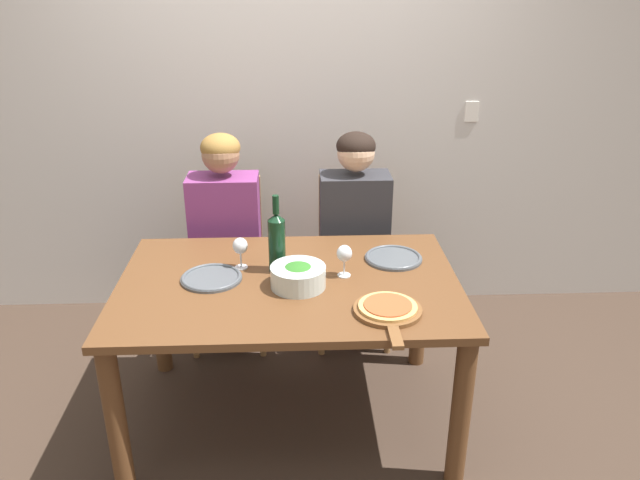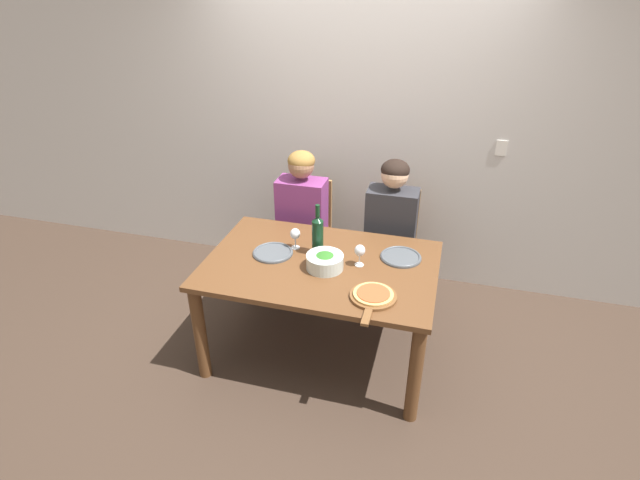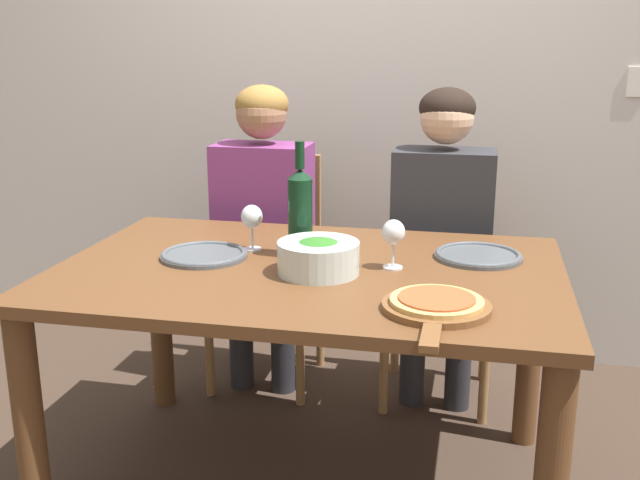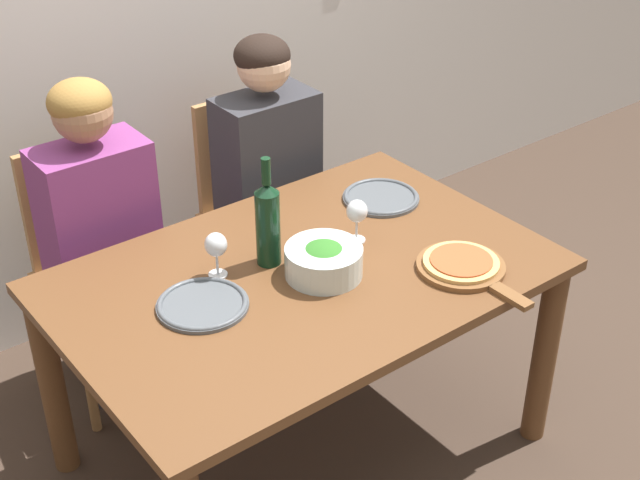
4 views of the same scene
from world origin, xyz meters
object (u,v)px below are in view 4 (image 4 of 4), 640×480
Objects in this scene: pizza_on_board at (463,266)px; wine_glass_left at (216,247)px; person_man at (270,161)px; chair_right at (256,204)px; person_woman at (100,217)px; broccoli_bowl at (324,261)px; chair_left at (95,261)px; dinner_plate_right at (381,197)px; dinner_plate_left at (203,304)px; wine_glass_right at (357,213)px; wine_bottle at (268,222)px.

pizza_on_board is 2.78× the size of wine_glass_left.
chair_right is at bearing 90.00° from person_man.
person_woman reaches higher than broccoli_bowl.
chair_left is 3.46× the size of dinner_plate_right.
wine_glass_left reaches higher than dinner_plate_left.
broccoli_bowl is 1.61× the size of wine_glass_left.
broccoli_bowl is at bearing -11.85° from dinner_plate_left.
wine_glass_left is (-0.58, -0.55, 0.10)m from person_man.
dinner_plate_left is 0.82m from pizza_on_board.
pizza_on_board is 2.78× the size of wine_glass_right.
person_man is 0.51m from dinner_plate_right.
dinner_plate_right is (0.46, 0.26, -0.04)m from broccoli_bowl.
wine_bottle is 0.63m from pizza_on_board.
wine_bottle is at bearing -11.43° from wine_glass_left.
wine_glass_left is 1.00× the size of wine_glass_right.
dinner_plate_left is (-0.39, 0.08, -0.04)m from broccoli_bowl.
chair_left is 0.99m from broccoli_bowl.
wine_bottle reaches higher than chair_left.
dinner_plate_left is 1.00× the size of dinner_plate_right.
wine_bottle reaches higher than pizza_on_board.
person_woman is at bearing 127.09° from pizza_on_board.
wine_bottle reaches higher than wine_glass_left.
wine_bottle is 2.43× the size of wine_glass_left.
wine_glass_right reaches higher than pizza_on_board.
wine_glass_right is at bearing 23.98° from broccoli_bowl.
person_man is 2.98× the size of pizza_on_board.
broccoli_bowl is at bearing -113.05° from person_man.
dinner_plate_right is at bearing 29.22° from broccoli_bowl.
wine_glass_right is (0.60, -0.66, 0.10)m from person_woman.
pizza_on_board is at bearing -35.43° from wine_glass_left.
person_man is 0.82m from broccoli_bowl.
broccoli_bowl is 0.33m from wine_glass_left.
dinner_plate_left is at bearing -137.36° from wine_glass_left.
wine_bottle is (-0.41, -0.70, 0.38)m from chair_right.
wine_bottle reaches higher than wine_glass_right.
chair_left is at bearing 90.47° from dinner_plate_left.
wine_glass_left is at bearing -78.84° from chair_left.
dinner_plate_left is 0.87m from dinner_plate_right.
dinner_plate_left is at bearing -136.58° from person_man.
person_man is (0.00, -0.11, 0.24)m from chair_right.
wine_bottle is at bearing -170.29° from dinner_plate_right.
person_woman reaches higher than wine_glass_left.
wine_glass_left reaches higher than dinner_plate_right.
broccoli_bowl is at bearing -110.33° from chair_right.
wine_bottle is at bearing -66.75° from chair_left.
chair_right is at bearing 0.00° from chair_left.
broccoli_bowl reaches higher than pizza_on_board.
chair_right is 1.14m from pizza_on_board.
person_man is at bearing 80.43° from wine_glass_right.
wine_bottle is at bearing -120.54° from chair_right.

